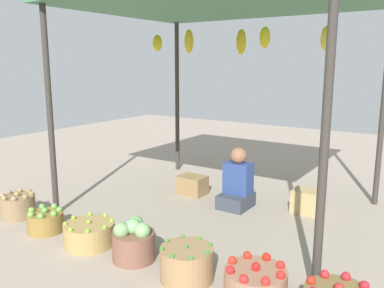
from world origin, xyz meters
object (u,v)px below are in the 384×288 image
Objects in this scene: vendor_person at (237,184)px; basket_red_tomatoes at (255,286)px; basket_green_chilies at (187,263)px; wooden_crate_near_vendor at (192,185)px; wooden_crate_stacked_rear at (306,201)px; basket_green_apples at (45,221)px; basket_cabbages at (134,242)px; basket_limes at (89,234)px; basket_potatoes at (18,206)px.

basket_red_tomatoes is at bearing -58.67° from vendor_person.
basket_green_chilies reaches higher than wooden_crate_near_vendor.
wooden_crate_stacked_rear is at bearing 81.21° from basket_green_chilies.
basket_green_apples is 1.25m from basket_cabbages.
basket_green_chilies is (1.20, 0.00, 0.03)m from basket_limes.
wooden_crate_near_vendor is (-0.04, 1.94, 0.01)m from basket_limes.
wooden_crate_stacked_rear is at bearing 20.63° from vendor_person.
basket_potatoes is 1.89m from basket_cabbages.
basket_cabbages is 2.32m from wooden_crate_stacked_rear.
basket_green_apples is at bearing -107.42° from wooden_crate_near_vendor.
wooden_crate_near_vendor is (0.62, 1.97, 0.01)m from basket_green_apples.
wooden_crate_stacked_rear reaches higher than basket_green_apples.
basket_green_chilies is at bearing 0.06° from basket_limes.
vendor_person is 1.92× the size of basket_cabbages.
basket_red_tomatoes is at bearing -45.77° from wooden_crate_near_vendor.
basket_green_apples is at bearing -135.28° from wooden_crate_stacked_rear.
vendor_person is at bearing 53.42° from basket_green_apples.
basket_limes is (1.30, -0.05, -0.02)m from basket_potatoes.
basket_limes is (0.66, 0.03, 0.00)m from basket_green_apples.
basket_green_chilies is (1.86, 0.04, 0.03)m from basket_green_apples.
wooden_crate_near_vendor is at bearing -172.77° from wooden_crate_stacked_rear.
basket_potatoes is 1.03× the size of basket_green_apples.
basket_green_chilies is 0.63m from basket_red_tomatoes.
wooden_crate_stacked_rear is at bearing 65.92° from basket_cabbages.
basket_limes is at bearing -179.94° from basket_green_chilies.
basket_potatoes is at bearing 177.66° from basket_limes.
basket_green_apples is 2.50m from basket_red_tomatoes.
basket_potatoes is 3.14m from basket_red_tomatoes.
basket_cabbages is 0.62m from basket_green_chilies.
wooden_crate_stacked_rear is at bearing 44.72° from basket_green_apples.
vendor_person reaches higher than basket_green_chilies.
basket_cabbages is at bearing 2.37° from basket_green_apples.
basket_red_tomatoes is at bearing 1.00° from basket_green_apples.
basket_limes is at bearing -111.63° from vendor_person.
basket_green_apples is at bearing -7.82° from basket_potatoes.
basket_red_tomatoes is at bearing 0.69° from basket_green_chilies.
vendor_person is 2.39× the size of wooden_crate_stacked_rear.
basket_green_apples is 0.66m from basket_limes.
wooden_crate_near_vendor is at bearing 122.71° from basket_green_chilies.
basket_limes is at bearing -178.37° from basket_cabbages.
basket_limes is (-0.73, -1.83, -0.18)m from vendor_person.
wooden_crate_stacked_rear is at bearing 7.23° from wooden_crate_near_vendor.
vendor_person reaches higher than basket_red_tomatoes.
basket_potatoes is 3.52m from wooden_crate_stacked_rear.
basket_limes is 1.84m from basket_red_tomatoes.
basket_limes is 1.94m from wooden_crate_near_vendor.
basket_green_apples reaches higher than wooden_crate_near_vendor.
basket_red_tomatoes is (1.11, -1.82, -0.15)m from vendor_person.
vendor_person is 1.53× the size of basket_limes.
wooden_crate_stacked_rear is (0.33, 2.14, -0.00)m from basket_green_chilies.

